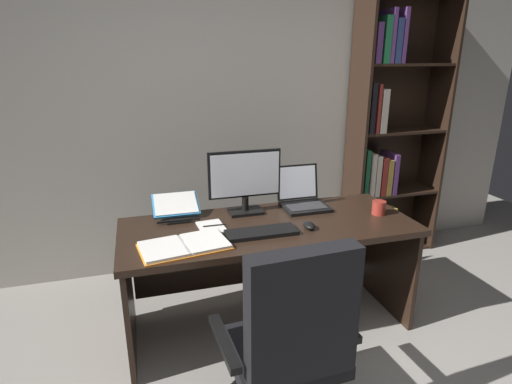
# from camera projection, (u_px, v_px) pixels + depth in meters

# --- Properties ---
(wall_back) EXTENTS (5.32, 0.12, 2.87)m
(wall_back) POSITION_uv_depth(u_px,v_px,m) (239.00, 93.00, 3.32)
(wall_back) COLOR #B2ADA3
(wall_back) RESTS_ON ground
(desk) EXTENTS (1.81, 0.73, 0.72)m
(desk) POSITION_uv_depth(u_px,v_px,m) (265.00, 247.00, 2.68)
(desk) COLOR black
(desk) RESTS_ON ground
(bookshelf) EXTENTS (0.81, 0.33, 2.21)m
(bookshelf) POSITION_uv_depth(u_px,v_px,m) (386.00, 141.00, 3.56)
(bookshelf) COLOR black
(bookshelf) RESTS_ON ground
(office_chair) EXTENTS (0.63, 0.60, 1.00)m
(office_chair) POSITION_uv_depth(u_px,v_px,m) (289.00, 356.00, 1.86)
(office_chair) COLOR black
(office_chair) RESTS_ON ground
(monitor) EXTENTS (0.48, 0.16, 0.42)m
(monitor) POSITION_uv_depth(u_px,v_px,m) (245.00, 182.00, 2.68)
(monitor) COLOR black
(monitor) RESTS_ON desk
(laptop) EXTENTS (0.30, 0.31, 0.27)m
(laptop) POSITION_uv_depth(u_px,v_px,m) (302.00, 198.00, 2.84)
(laptop) COLOR black
(laptop) RESTS_ON desk
(keyboard) EXTENTS (0.42, 0.15, 0.02)m
(keyboard) POSITION_uv_depth(u_px,v_px,m) (262.00, 232.00, 2.40)
(keyboard) COLOR black
(keyboard) RESTS_ON desk
(computer_mouse) EXTENTS (0.06, 0.10, 0.04)m
(computer_mouse) POSITION_uv_depth(u_px,v_px,m) (309.00, 226.00, 2.48)
(computer_mouse) COLOR black
(computer_mouse) RESTS_ON desk
(reading_stand_with_book) EXTENTS (0.30, 0.28, 0.12)m
(reading_stand_with_book) POSITION_uv_depth(u_px,v_px,m) (176.00, 207.00, 2.66)
(reading_stand_with_book) COLOR black
(reading_stand_with_book) RESTS_ON desk
(open_binder) EXTENTS (0.51, 0.35, 0.02)m
(open_binder) POSITION_uv_depth(u_px,v_px,m) (184.00, 246.00, 2.23)
(open_binder) COLOR orange
(open_binder) RESTS_ON desk
(notepad) EXTENTS (0.17, 0.22, 0.01)m
(notepad) POSITION_uv_depth(u_px,v_px,m) (211.00, 227.00, 2.49)
(notepad) COLOR silver
(notepad) RESTS_ON desk
(pen) EXTENTS (0.14, 0.01, 0.01)m
(pen) POSITION_uv_depth(u_px,v_px,m) (215.00, 225.00, 2.49)
(pen) COLOR black
(pen) RESTS_ON notepad
(coffee_mug) EXTENTS (0.09, 0.09, 0.09)m
(coffee_mug) POSITION_uv_depth(u_px,v_px,m) (379.00, 208.00, 2.70)
(coffee_mug) COLOR maroon
(coffee_mug) RESTS_ON desk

